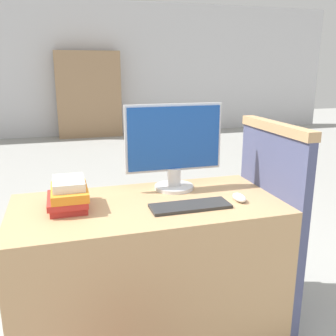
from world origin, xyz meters
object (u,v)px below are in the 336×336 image
(mouse, at_px, (239,197))
(book_stack, at_px, (68,195))
(monitor, at_px, (174,146))
(keyboard, at_px, (190,206))

(mouse, xyz_separation_m, book_stack, (-0.86, 0.15, 0.05))
(monitor, height_order, mouse, monitor)
(keyboard, relative_size, book_stack, 1.46)
(book_stack, bearing_deg, monitor, 14.12)
(keyboard, bearing_deg, monitor, 87.90)
(keyboard, distance_m, book_stack, 0.61)
(monitor, distance_m, book_stack, 0.64)
(keyboard, xyz_separation_m, book_stack, (-0.58, 0.16, 0.06))
(monitor, xyz_separation_m, mouse, (0.27, -0.30, -0.23))
(monitor, bearing_deg, book_stack, -165.88)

